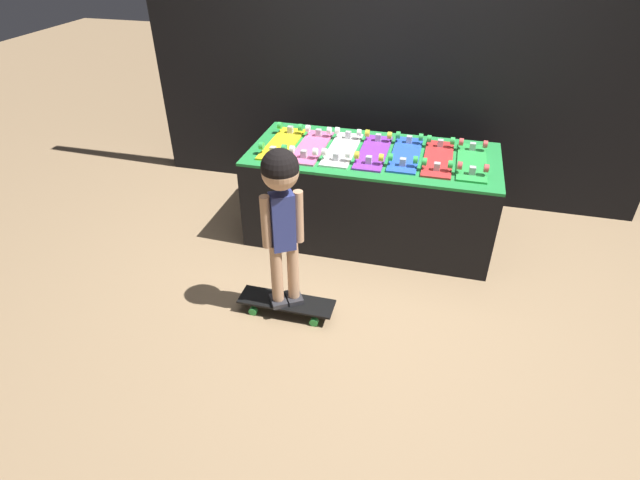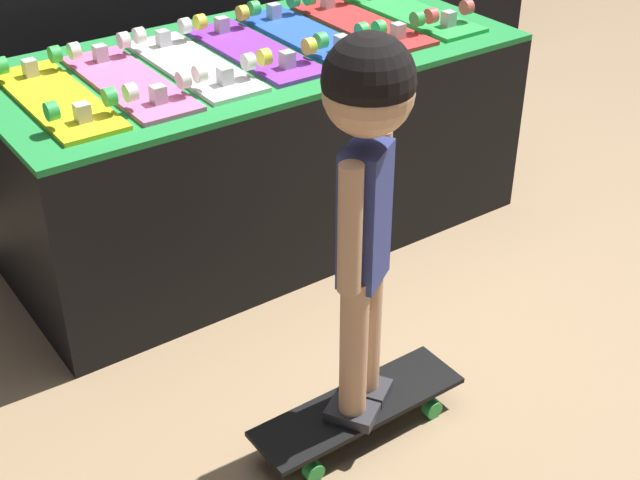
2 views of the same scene
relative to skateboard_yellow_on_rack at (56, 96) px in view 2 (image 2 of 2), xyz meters
name	(u,v)px [view 2 (image 2 of 2)]	position (x,y,z in m)	size (l,w,h in m)	color
ground_plane	(347,297)	(0.68, -0.52, -0.70)	(16.00, 16.00, 0.00)	#9E7F5B
display_rack	(256,145)	(0.68, 0.02, -0.36)	(1.77, 0.83, 0.68)	black
skateboard_yellow_on_rack	(56,96)	(0.00, 0.00, 0.00)	(0.20, 0.61, 0.09)	yellow
skateboard_pink_on_rack	(129,79)	(0.23, -0.01, 0.00)	(0.20, 0.61, 0.09)	pink
skateboard_white_on_rack	(193,62)	(0.45, 0.01, 0.00)	(0.20, 0.61, 0.09)	white
skateboard_purple_on_rack	(253,47)	(0.68, 0.01, 0.00)	(0.20, 0.61, 0.09)	purple
skateboard_blue_on_rack	(306,32)	(0.91, 0.03, 0.00)	(0.20, 0.61, 0.09)	blue
skateboard_red_on_rack	(361,21)	(1.13, 0.02, 0.00)	(0.20, 0.61, 0.09)	red
skateboard_green_on_rack	(411,10)	(1.36, 0.02, 0.00)	(0.20, 0.61, 0.09)	green
skateboard_on_floor	(359,410)	(0.34, -1.03, -0.62)	(0.60, 0.18, 0.09)	black
child	(366,165)	(0.34, -1.03, 0.11)	(0.23, 0.21, 1.02)	#2D2D33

